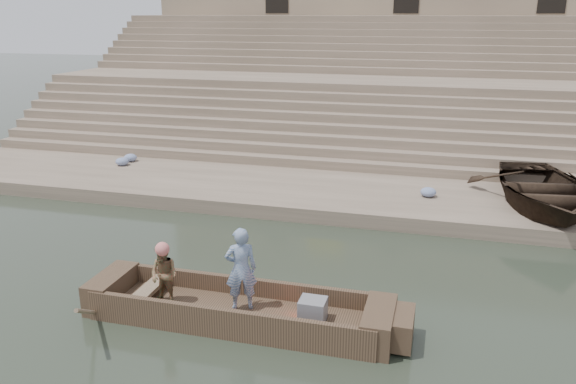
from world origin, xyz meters
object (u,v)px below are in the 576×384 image
at_px(television, 312,310).
at_px(beached_rowboat, 543,189).
at_px(main_rowboat, 237,315).
at_px(standing_man, 241,269).
at_px(rowing_man, 164,275).

distance_m(television, beached_rowboat, 8.53).
bearing_deg(beached_rowboat, main_rowboat, -137.42).
distance_m(standing_man, rowing_man, 1.45).
bearing_deg(rowing_man, television, 13.41).
bearing_deg(rowing_man, beached_rowboat, 55.76).
relative_size(main_rowboat, television, 10.87).
height_order(rowing_man, television, rowing_man).
xyz_separation_m(main_rowboat, standing_man, (0.06, 0.09, 0.89)).
height_order(main_rowboat, beached_rowboat, beached_rowboat).
xyz_separation_m(main_rowboat, beached_rowboat, (6.03, 7.15, 0.78)).
relative_size(main_rowboat, standing_man, 3.21).
height_order(standing_man, rowing_man, standing_man).
height_order(standing_man, television, standing_man).
height_order(main_rowboat, standing_man, standing_man).
height_order(rowing_man, beached_rowboat, beached_rowboat).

